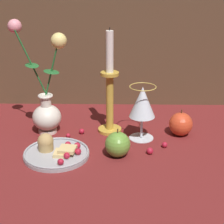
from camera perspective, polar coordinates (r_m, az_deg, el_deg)
The scene contains 12 objects.
ground_plane at distance 1.17m, azimuth -1.15°, elevation -4.57°, with size 2.40×2.40×0.00m, color maroon.
vase at distance 1.22m, azimuth -10.06°, elevation 1.63°, with size 0.18×0.10×0.36m.
plate_with_pastries at distance 1.10m, azimuth -8.63°, elevation -5.93°, with size 0.19×0.19×0.06m.
wine_glass at distance 1.15m, azimuth 4.64°, elevation 1.23°, with size 0.08×0.08×0.17m.
candlestick at distance 1.19m, azimuth -0.35°, elevation 3.01°, with size 0.08×0.08×0.34m.
apple_beside_vase at distance 1.22m, azimuth 10.44°, elevation -1.82°, with size 0.08×0.08×0.09m.
apple_near_glass at distance 1.07m, azimuth 0.86°, elevation -4.96°, with size 0.07×0.07×0.09m.
berry_near_plate at distance 1.20m, azimuth -6.70°, elevation -3.59°, with size 0.01×0.01×0.01m, color #AD192D.
berry_front_center at distance 1.10m, azimuth 5.80°, elevation -5.93°, with size 0.02×0.02×0.02m, color #AD192D.
berry_by_glass_stem at distance 1.15m, azimuth 8.02°, elevation -4.97°, with size 0.02×0.02×0.02m, color #AD192D.
berry_under_candlestick at distance 1.16m, azimuth 0.91°, elevation -4.33°, with size 0.02×0.02×0.02m, color #AD192D.
berry_far_right at distance 1.23m, azimuth -4.64°, elevation -2.94°, with size 0.02×0.02×0.02m, color #AD192D.
Camera 1 is at (0.04, -1.05, 0.52)m, focal length 60.00 mm.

